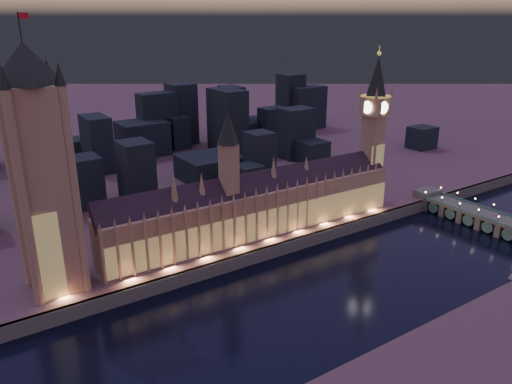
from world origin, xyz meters
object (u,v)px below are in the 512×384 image
palace_of_westminster (256,205)px  elizabeth_tower (374,119)px  victoria_tower (40,163)px  westminster_bridge (485,220)px

palace_of_westminster → elizabeth_tower: (98.15, 0.18, 43.10)m
palace_of_westminster → victoria_tower: bearing=179.9°
westminster_bridge → palace_of_westminster: bearing=155.6°
elizabeth_tower → westminster_bridge: 101.79m
westminster_bridge → elizabeth_tower: bearing=124.8°
palace_of_westminster → westminster_bridge: bearing=-24.4°
victoria_tower → elizabeth_tower: victoria_tower is taller
elizabeth_tower → victoria_tower: bearing=180.0°
victoria_tower → elizabeth_tower: size_ratio=1.18×
palace_of_westminster → westminster_bridge: size_ratio=1.79×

